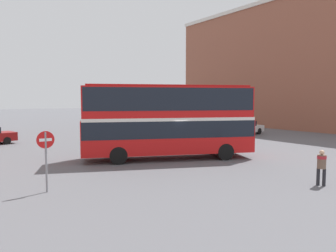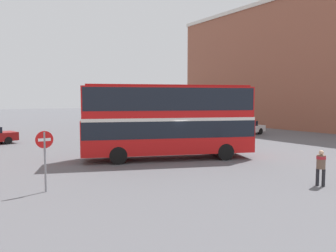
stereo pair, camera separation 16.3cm
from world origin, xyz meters
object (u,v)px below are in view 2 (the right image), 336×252
object	(u,v)px
double_decker_bus	(168,117)
parked_car_side_street	(152,125)
parked_car_kerb_far	(246,128)
pedestrian_foreground	(321,164)
no_entry_sign	(45,150)

from	to	relation	value
double_decker_bus	parked_car_side_street	bearing A→B (deg)	84.75
parked_car_kerb_far	parked_car_side_street	size ratio (longest dim) A/B	1.11
pedestrian_foreground	no_entry_sign	size ratio (longest dim) A/B	0.63
double_decker_bus	no_entry_sign	size ratio (longest dim) A/B	4.33
double_decker_bus	pedestrian_foreground	distance (m)	9.32
pedestrian_foreground	parked_car_side_street	xyz separation A→B (m)	(6.23, 24.46, -0.18)
parked_car_kerb_far	no_entry_sign	xyz separation A→B (m)	(-22.63, -10.43, 0.93)
double_decker_bus	no_entry_sign	xyz separation A→B (m)	(-8.15, -3.38, -0.94)
double_decker_bus	parked_car_kerb_far	bearing A→B (deg)	48.23
parked_car_kerb_far	parked_car_side_street	world-z (taller)	parked_car_side_street
parked_car_kerb_far	no_entry_sign	size ratio (longest dim) A/B	1.94
pedestrian_foreground	no_entry_sign	xyz separation A→B (m)	(-9.99, 5.60, 0.73)
double_decker_bus	no_entry_sign	distance (m)	8.87
parked_car_side_street	no_entry_sign	distance (m)	24.89
double_decker_bus	parked_car_side_street	xyz separation A→B (m)	(8.07, 15.48, -1.84)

